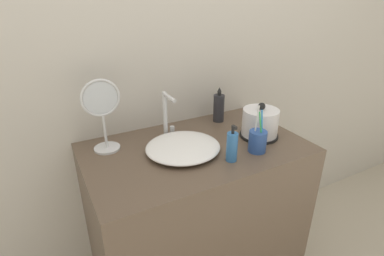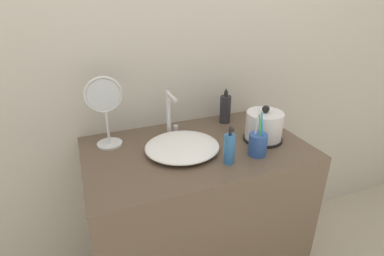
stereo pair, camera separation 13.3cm
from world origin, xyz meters
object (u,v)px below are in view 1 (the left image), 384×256
at_px(faucet, 167,113).
at_px(electric_kettle, 260,124).
at_px(vanity_mirror, 102,112).
at_px(toothbrush_cup, 258,141).
at_px(lotion_bottle, 232,147).
at_px(shampoo_bottle, 219,108).

bearing_deg(faucet, electric_kettle, -28.89).
xyz_separation_m(faucet, electric_kettle, (0.39, -0.22, -0.06)).
bearing_deg(vanity_mirror, toothbrush_cup, -29.67).
xyz_separation_m(lotion_bottle, vanity_mirror, (-0.44, 0.35, 0.12)).
distance_m(faucet, electric_kettle, 0.45).
height_order(lotion_bottle, shampoo_bottle, shampoo_bottle).
relative_size(lotion_bottle, shampoo_bottle, 0.85).
bearing_deg(vanity_mirror, shampoo_bottle, 3.37).
bearing_deg(electric_kettle, lotion_bottle, -153.51).
distance_m(electric_kettle, toothbrush_cup, 0.16).
distance_m(electric_kettle, shampoo_bottle, 0.27).
distance_m(faucet, toothbrush_cup, 0.45).
bearing_deg(lotion_bottle, electric_kettle, 26.49).
relative_size(electric_kettle, shampoo_bottle, 0.97).
bearing_deg(toothbrush_cup, lotion_bottle, -175.07).
distance_m(faucet, vanity_mirror, 0.31).
height_order(shampoo_bottle, vanity_mirror, vanity_mirror).
relative_size(faucet, lotion_bottle, 1.37).
distance_m(shampoo_bottle, vanity_mirror, 0.63).
height_order(faucet, vanity_mirror, vanity_mirror).
xyz_separation_m(faucet, vanity_mirror, (-0.30, 0.00, 0.06)).
distance_m(toothbrush_cup, lotion_bottle, 0.15).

